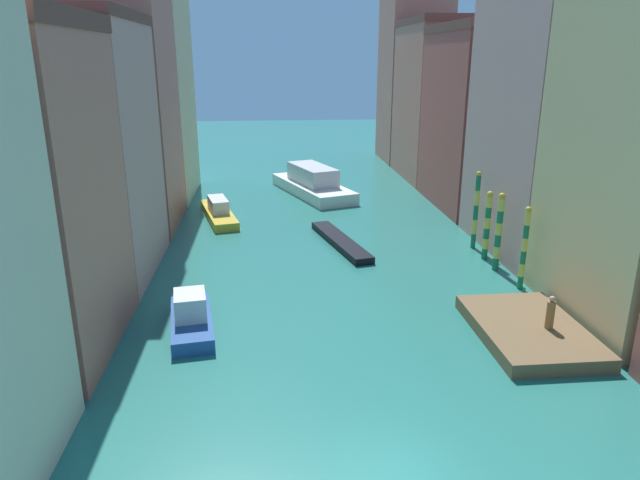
{
  "coord_description": "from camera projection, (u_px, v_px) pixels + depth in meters",
  "views": [
    {
      "loc": [
        -3.59,
        -13.6,
        11.89
      ],
      "look_at": [
        -0.61,
        18.57,
        1.5
      ],
      "focal_mm": 31.9,
      "sensor_mm": 36.0,
      "label": 1
    }
  ],
  "objects": [
    {
      "name": "ground_plane",
      "position": [
        321.0,
        234.0,
        40.07
      ],
      "size": [
        154.0,
        154.0,
        0.0
      ],
      "primitive_type": "plane",
      "color": "#28756B"
    },
    {
      "name": "motorboat_1",
      "position": [
        191.0,
        317.0,
        25.87
      ],
      "size": [
        2.55,
        5.36,
        1.79
      ],
      "color": "#234C93",
      "rests_on": "ground"
    },
    {
      "name": "building_left_1",
      "position": [
        10.0,
        193.0,
        22.31
      ],
      "size": [
        6.97,
        8.78,
        13.62
      ],
      "color": "#C6705B",
      "rests_on": "ground"
    },
    {
      "name": "building_right_3",
      "position": [
        480.0,
        117.0,
        46.13
      ],
      "size": [
        6.97,
        12.01,
        14.5
      ],
      "color": "#B25147",
      "rests_on": "ground"
    },
    {
      "name": "building_right_4",
      "position": [
        439.0,
        100.0,
        57.19
      ],
      "size": [
        6.97,
        11.88,
        15.59
      ],
      "color": "#C6705B",
      "rests_on": "ground"
    },
    {
      "name": "building_right_5",
      "position": [
        413.0,
        74.0,
        66.75
      ],
      "size": [
        6.97,
        9.03,
        20.03
      ],
      "color": "#C6705B",
      "rests_on": "ground"
    },
    {
      "name": "building_left_3",
      "position": [
        117.0,
        73.0,
        38.98
      ],
      "size": [
        6.97,
        8.48,
        21.78
      ],
      "color": "#C6705B",
      "rests_on": "ground"
    },
    {
      "name": "person_on_dock",
      "position": [
        550.0,
        313.0,
        24.6
      ],
      "size": [
        0.36,
        0.36,
        1.51
      ],
      "color": "olive",
      "rests_on": "waterfront_dock"
    },
    {
      "name": "building_left_2",
      "position": [
        81.0,
        149.0,
        31.01
      ],
      "size": [
        6.97,
        9.93,
        14.24
      ],
      "color": "tan",
      "rests_on": "ground"
    },
    {
      "name": "building_right_2",
      "position": [
        553.0,
        105.0,
        34.36
      ],
      "size": [
        6.97,
        10.96,
        18.33
      ],
      "color": "tan",
      "rests_on": "ground"
    },
    {
      "name": "mooring_pole_1",
      "position": [
        499.0,
        231.0,
        32.71
      ],
      "size": [
        0.39,
        0.39,
        4.62
      ],
      "color": "#197247",
      "rests_on": "ground"
    },
    {
      "name": "mooring_pole_0",
      "position": [
        524.0,
        248.0,
        29.97
      ],
      "size": [
        0.32,
        0.32,
        4.57
      ],
      "color": "#197247",
      "rests_on": "ground"
    },
    {
      "name": "mooring_pole_2",
      "position": [
        487.0,
        225.0,
        34.56
      ],
      "size": [
        0.39,
        0.39,
        4.29
      ],
      "color": "#197247",
      "rests_on": "ground"
    },
    {
      "name": "waterfront_dock",
      "position": [
        529.0,
        330.0,
        25.29
      ],
      "size": [
        4.46,
        6.81,
        0.63
      ],
      "color": "brown",
      "rests_on": "ground"
    },
    {
      "name": "mooring_pole_3",
      "position": [
        476.0,
        209.0,
        36.51
      ],
      "size": [
        0.33,
        0.33,
        5.07
      ],
      "color": "#197247",
      "rests_on": "ground"
    },
    {
      "name": "gondola_black",
      "position": [
        340.0,
        241.0,
        37.81
      ],
      "size": [
        3.21,
        8.56,
        0.46
      ],
      "color": "black",
      "rests_on": "ground"
    },
    {
      "name": "vaporetto_white",
      "position": [
        313.0,
        183.0,
        51.7
      ],
      "size": [
        7.19,
        11.82,
        2.59
      ],
      "color": "white",
      "rests_on": "ground"
    },
    {
      "name": "motorboat_0",
      "position": [
        219.0,
        211.0,
        43.92
      ],
      "size": [
        3.56,
        8.16,
        1.6
      ],
      "color": "gold",
      "rests_on": "ground"
    },
    {
      "name": "building_left_4",
      "position": [
        147.0,
        86.0,
        48.4
      ],
      "size": [
        6.97,
        10.46,
        19.12
      ],
      "color": "beige",
      "rests_on": "ground"
    }
  ]
}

